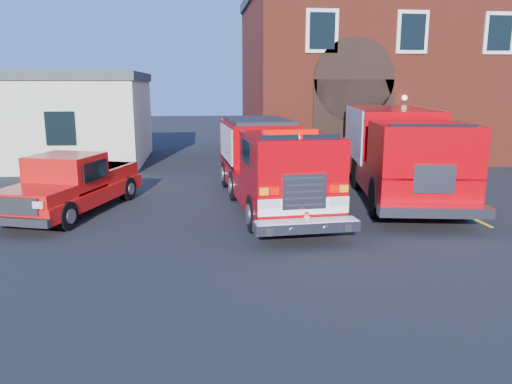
{
  "coord_description": "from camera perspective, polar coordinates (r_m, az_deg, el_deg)",
  "views": [
    {
      "loc": [
        -1.33,
        -12.61,
        3.78
      ],
      "look_at": [
        0.0,
        -1.2,
        1.3
      ],
      "focal_mm": 35.0,
      "sensor_mm": 36.0,
      "label": 1
    }
  ],
  "objects": [
    {
      "name": "pickup_truck",
      "position": [
        15.89,
        -20.22,
        0.79
      ],
      "size": [
        3.58,
        5.8,
        1.79
      ],
      "color": "black",
      "rests_on": "ground"
    },
    {
      "name": "secondary_truck",
      "position": [
        17.85,
        15.91,
        4.7
      ],
      "size": [
        4.31,
        9.38,
        2.93
      ],
      "color": "black",
      "rests_on": "ground"
    },
    {
      "name": "parking_stripe_far",
      "position": [
        21.45,
        14.88,
        1.64
      ],
      "size": [
        0.12,
        3.0,
        0.01
      ],
      "primitive_type": "cube",
      "color": "yellow",
      "rests_on": "ground"
    },
    {
      "name": "fire_engine",
      "position": [
        15.71,
        1.56,
        3.35
      ],
      "size": [
        2.9,
        8.7,
        2.64
      ],
      "color": "black",
      "rests_on": "ground"
    },
    {
      "name": "parking_stripe_mid",
      "position": [
        18.75,
        18.19,
        -0.05
      ],
      "size": [
        0.12,
        3.0,
        0.01
      ],
      "primitive_type": "cube",
      "color": "yellow",
      "rests_on": "ground"
    },
    {
      "name": "fire_station",
      "position": [
        28.53,
        14.93,
        12.74
      ],
      "size": [
        15.2,
        10.2,
        8.45
      ],
      "color": "maroon",
      "rests_on": "ground"
    },
    {
      "name": "ground",
      "position": [
        13.23,
        -0.6,
        -4.42
      ],
      "size": [
        100.0,
        100.0,
        0.0
      ],
      "primitive_type": "plane",
      "color": "black",
      "rests_on": "ground"
    },
    {
      "name": "parking_stripe_near",
      "position": [
        16.15,
        22.6,
        -2.29
      ],
      "size": [
        0.12,
        3.0,
        0.01
      ],
      "primitive_type": "cube",
      "color": "yellow",
      "rests_on": "ground"
    },
    {
      "name": "side_building",
      "position": [
        26.78,
        -23.52,
        7.81
      ],
      "size": [
        10.2,
        8.2,
        4.35
      ],
      "color": "beige",
      "rests_on": "ground"
    }
  ]
}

